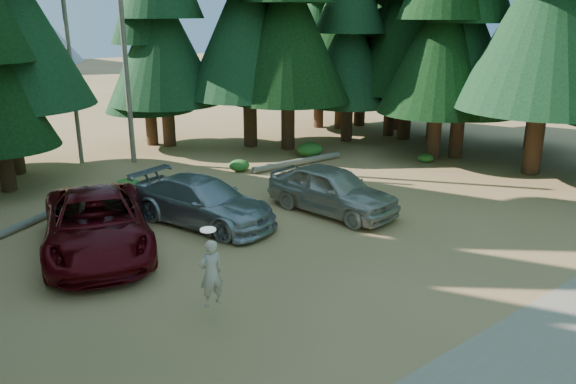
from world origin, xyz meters
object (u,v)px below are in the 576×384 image
object	(u,v)px
silver_minivan_center	(203,201)
log_left	(14,229)
frisbee_player	(211,272)
log_mid	(132,202)
red_pickup	(97,223)
log_right	(297,162)
silver_minivan_right	(332,190)

from	to	relation	value
silver_minivan_center	log_left	xyz separation A→B (m)	(-5.30, 3.14, -0.66)
frisbee_player	log_mid	size ratio (longest dim) A/B	0.51
log_mid	log_left	bearing A→B (deg)	-135.97
red_pickup	log_left	size ratio (longest dim) A/B	1.78
log_left	frisbee_player	bearing A→B (deg)	-106.77
red_pickup	frisbee_player	bearing A→B (deg)	-65.95
red_pickup	log_mid	xyz separation A→B (m)	(2.55, 3.35, -0.73)
log_mid	log_right	size ratio (longest dim) A/B	0.74
log_mid	silver_minivan_center	bearing A→B (deg)	-29.07
red_pickup	log_mid	size ratio (longest dim) A/B	1.73
red_pickup	frisbee_player	xyz separation A→B (m)	(0.58, -5.62, 0.34)
log_left	log_mid	distance (m)	4.17
log_left	silver_minivan_right	bearing A→B (deg)	-58.72
silver_minivan_center	frisbee_player	size ratio (longest dim) A/B	2.89
silver_minivan_right	log_right	size ratio (longest dim) A/B	1.00
frisbee_player	log_right	bearing A→B (deg)	-134.48
silver_minivan_right	frisbee_player	world-z (taller)	frisbee_player
red_pickup	log_right	size ratio (longest dim) A/B	1.28
red_pickup	frisbee_player	world-z (taller)	frisbee_player
log_left	log_mid	size ratio (longest dim) A/B	0.97
silver_minivan_right	frisbee_player	xyz separation A→B (m)	(-7.30, -3.79, 0.38)
red_pickup	log_right	xyz separation A→B (m)	(11.04, 3.95, -0.72)
silver_minivan_center	log_left	bearing A→B (deg)	132.09
silver_minivan_right	log_mid	size ratio (longest dim) A/B	1.36
log_left	log_mid	world-z (taller)	log_mid
red_pickup	log_right	bearing A→B (deg)	37.84
silver_minivan_right	log_left	distance (m)	10.78
red_pickup	silver_minivan_right	distance (m)	8.08
red_pickup	silver_minivan_center	size ratio (longest dim) A/B	1.18
red_pickup	silver_minivan_right	xyz separation A→B (m)	(7.87, -1.83, -0.03)
silver_minivan_right	log_left	xyz separation A→B (m)	(-9.50, 5.03, -0.72)
log_right	silver_minivan_right	bearing A→B (deg)	-115.98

